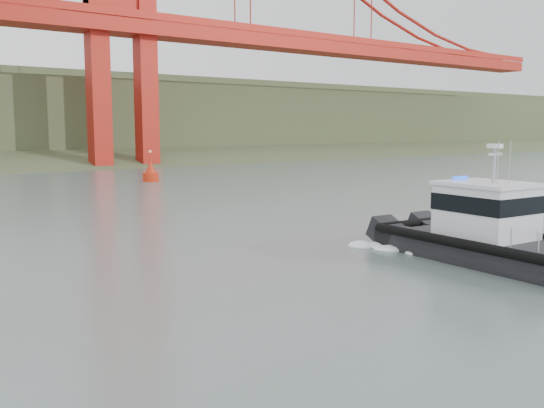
# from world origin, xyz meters

# --- Properties ---
(ground) EXTENTS (400.00, 400.00, 0.00)m
(ground) POSITION_xyz_m (0.00, 0.00, 0.00)
(ground) COLOR slate
(ground) RESTS_ON ground
(patrol_boat) EXTENTS (5.12, 12.20, 5.79)m
(patrol_boat) POSITION_xyz_m (8.13, -0.97, 1.45)
(patrol_boat) COLOR black
(patrol_boat) RESTS_ON ground
(nav_buoy) EXTENTS (1.88, 1.88, 3.92)m
(nav_buoy) POSITION_xyz_m (14.02, 48.70, 1.03)
(nav_buoy) COLOR red
(nav_buoy) RESTS_ON ground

